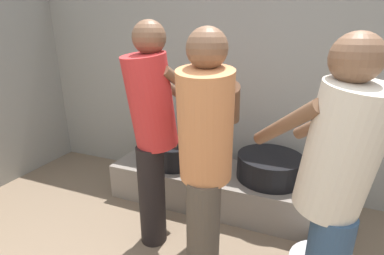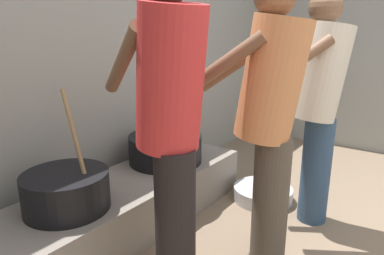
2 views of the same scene
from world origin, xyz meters
name	(u,v)px [view 2 (image 2 of 2)]	position (x,y,z in m)	size (l,w,h in m)	color
block_enclosure_rear	(101,70)	(0.00, 2.35, 1.04)	(5.41, 0.20, 2.08)	gray
hearth_ledge	(127,204)	(-0.27, 1.83, 0.17)	(2.02, 0.60, 0.34)	slate
cooking_pot_main	(67,191)	(-0.73, 1.83, 0.45)	(0.48, 0.48, 0.67)	black
cooking_pot_secondary	(165,149)	(0.18, 1.87, 0.44)	(0.56, 0.56, 0.21)	black
cook_in_red_shirt	(171,116)	(-0.58, 1.18, 0.94)	(0.57, 0.75, 1.64)	black
cook_in_cream_shirt	(318,98)	(0.56, 0.85, 0.90)	(0.67, 0.71, 1.57)	navy
cook_in_orange_shirt	(270,112)	(-0.09, 0.91, 0.91)	(0.44, 0.71, 1.59)	#4C4238
metal_mixing_bowl	(263,193)	(0.65, 1.24, 0.05)	(0.47, 0.47, 0.11)	#B7B7BC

